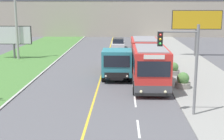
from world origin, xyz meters
TOP-DOWN VIEW (x-y plane):
  - city_bus at (3.96, 18.45)m, footprint 2.64×11.56m
  - dump_truck at (1.43, 18.89)m, footprint 2.53×7.03m
  - car_distant at (1.24, 37.59)m, footprint 1.80×4.30m
  - utility_pole_far at (-10.29, 28.17)m, footprint 1.80×0.28m
  - traffic_light_mast at (5.32, 9.82)m, footprint 2.28×0.32m
  - billboard_large at (10.78, 30.79)m, footprint 5.98×0.24m
  - billboard_small at (-10.88, 28.55)m, footprint 4.27×0.24m
  - planter_round_near at (6.47, 15.67)m, footprint 1.16×1.16m
  - planter_round_second at (6.48, 20.16)m, footprint 1.07×1.07m
  - planter_round_third at (6.59, 24.64)m, footprint 1.07×1.07m

SIDE VIEW (x-z plane):
  - planter_round_second at x=6.48m, z-range 0.00..1.13m
  - planter_round_third at x=6.59m, z-range 0.00..1.16m
  - planter_round_near at x=6.47m, z-range 0.00..1.20m
  - car_distant at x=1.24m, z-range -0.04..1.41m
  - dump_truck at x=1.43m, z-range 0.01..2.62m
  - city_bus at x=3.96m, z-range 0.02..3.21m
  - billboard_small at x=-10.88m, z-range 0.76..4.59m
  - traffic_light_mast at x=5.32m, z-range 0.74..5.97m
  - billboard_large at x=10.78m, z-range 1.49..7.09m
  - utility_pole_far at x=-10.29m, z-range 0.05..9.56m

